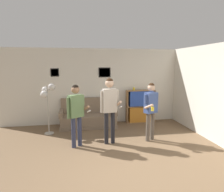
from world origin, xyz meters
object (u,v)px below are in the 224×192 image
floor_lamp (47,94)px  person_player_foreground_left (76,109)px  person_player_foreground_center (110,103)px  drinking_cup (134,89)px  couch (88,117)px  bookshelf (140,106)px  person_watcher_holding_cup (151,106)px  bottle_on_floor (72,132)px

floor_lamp → person_player_foreground_left: (0.86, -1.14, -0.24)m
person_player_foreground_center → drinking_cup: person_player_foreground_center is taller
couch → person_player_foreground_left: size_ratio=1.18×
bookshelf → person_player_foreground_left: 3.05m
person_watcher_holding_cup → bottle_on_floor: size_ratio=6.92×
bottle_on_floor → floor_lamp: bearing=164.6°
drinking_cup → bottle_on_floor: bearing=-156.4°
couch → person_watcher_holding_cup: 2.42m
bookshelf → drinking_cup: bearing=179.8°
bottle_on_floor → drinking_cup: 2.69m
bookshelf → person_watcher_holding_cup: size_ratio=0.73×
floor_lamp → drinking_cup: bearing=14.8°
person_player_foreground_left → person_player_foreground_center: (0.88, 0.07, 0.11)m
couch → floor_lamp: size_ratio=1.23×
person_player_foreground_left → person_player_foreground_center: 0.89m
person_watcher_holding_cup → bottle_on_floor: (-2.20, 0.85, -0.91)m
floor_lamp → person_player_foreground_left: person_player_foreground_left is taller
couch → person_player_foreground_left: (-0.40, -1.73, 0.69)m
person_watcher_holding_cup → bottle_on_floor: person_watcher_holding_cup is taller
person_watcher_holding_cup → floor_lamp: bearing=160.3°
person_watcher_holding_cup → drinking_cup: person_watcher_holding_cup is taller
bookshelf → person_player_foreground_center: (-1.45, -1.84, 0.51)m
person_player_foreground_left → bottle_on_floor: person_player_foreground_left is taller
bookshelf → drinking_cup: (-0.26, 0.00, 0.66)m
couch → person_watcher_holding_cup: (1.65, -1.63, 0.70)m
couch → bottle_on_floor: size_ratio=8.14×
bottle_on_floor → person_watcher_holding_cup: bearing=-21.1°
bookshelf → person_player_foreground_left: size_ratio=0.74×
person_player_foreground_left → couch: bearing=77.1°
person_player_foreground_center → person_watcher_holding_cup: person_player_foreground_center is taller
person_player_foreground_left → drinking_cup: (2.07, 1.92, 0.26)m
bookshelf → person_watcher_holding_cup: (-0.29, -1.82, 0.40)m
bookshelf → person_watcher_holding_cup: bearing=-99.0°
person_player_foreground_left → bottle_on_floor: bearing=99.1°
floor_lamp → person_player_foreground_center: person_player_foreground_center is taller
person_player_foreground_left → bookshelf: bearing=39.4°
floor_lamp → person_player_foreground_center: size_ratio=0.88×
couch → bookshelf: 1.97m
bookshelf → bottle_on_floor: 2.72m
person_player_foreground_left → person_player_foreground_center: bearing=4.7°
floor_lamp → bottle_on_floor: bearing=-15.4°
bookshelf → floor_lamp: (-3.19, -0.78, 0.65)m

